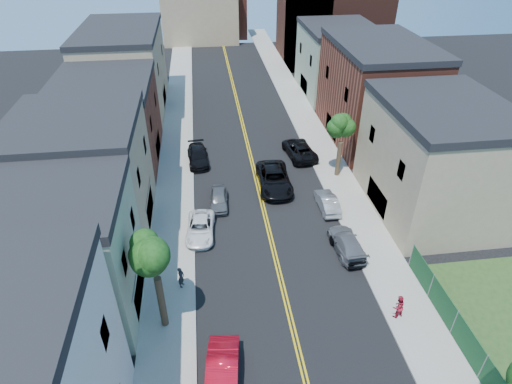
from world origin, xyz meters
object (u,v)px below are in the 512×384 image
object	(u,v)px
red_sedan	(222,377)
black_car_left	(198,156)
silver_car_right	(327,202)
grey_car_left	(219,199)
pedestrian_left	(181,277)
pedestrian_right	(398,307)
black_car_right	(347,248)
black_suv_lane	(274,179)
dark_car_right_far	(299,149)
grey_car_right	(347,243)
white_pickup	(200,228)

from	to	relation	value
red_sedan	black_car_left	distance (m)	25.04
black_car_left	silver_car_right	size ratio (longest dim) A/B	1.22
red_sedan	grey_car_left	xyz separation A→B (m)	(0.79, 17.12, -0.16)
black_car_left	silver_car_right	distance (m)	14.60
pedestrian_left	pedestrian_right	world-z (taller)	pedestrian_right
black_car_right	black_suv_lane	world-z (taller)	black_suv_lane
dark_car_right_far	pedestrian_right	xyz separation A→B (m)	(1.62, -21.72, 0.24)
black_car_left	black_car_right	distance (m)	18.99
red_sedan	black_car_left	size ratio (longest dim) A/B	1.02
grey_car_left	black_suv_lane	bearing A→B (deg)	26.53
black_car_left	silver_car_right	bearing A→B (deg)	-44.71
red_sedan	dark_car_right_far	size ratio (longest dim) A/B	0.90
grey_car_right	pedestrian_right	distance (m)	6.77
black_car_right	white_pickup	bearing A→B (deg)	-25.30
grey_car_right	black_suv_lane	distance (m)	10.28
silver_car_right	black_car_right	bearing A→B (deg)	88.18
black_car_left	dark_car_right_far	distance (m)	10.58
pedestrian_right	white_pickup	bearing A→B (deg)	-52.68
grey_car_left	silver_car_right	bearing A→B (deg)	-7.12
grey_car_left	dark_car_right_far	xyz separation A→B (m)	(8.88, 7.88, 0.11)
silver_car_right	pedestrian_left	size ratio (longest dim) A/B	2.48
silver_car_right	grey_car_left	bearing A→B (deg)	-11.13
grey_car_left	black_car_right	xyz separation A→B (m)	(9.19, -7.65, 0.00)
red_sedan	black_car_left	world-z (taller)	red_sedan
white_pickup	dark_car_right_far	xyz separation A→B (m)	(10.58, 11.75, 0.13)
white_pickup	silver_car_right	distance (m)	11.21
silver_car_right	pedestrian_left	distance (m)	14.61
red_sedan	silver_car_right	distance (m)	18.42
pedestrian_right	black_car_right	bearing A→B (deg)	-91.50
grey_car_left	silver_car_right	size ratio (longest dim) A/B	0.97
white_pickup	silver_car_right	size ratio (longest dim) A/B	1.15
black_car_right	pedestrian_left	distance (m)	12.41
black_car_left	black_suv_lane	distance (m)	8.97
white_pickup	black_car_right	xyz separation A→B (m)	(10.89, -3.77, 0.02)
silver_car_right	dark_car_right_far	size ratio (longest dim) A/B	0.73
pedestrian_left	pedestrian_right	size ratio (longest dim) A/B	0.94
grey_car_left	black_suv_lane	size ratio (longest dim) A/B	0.62
red_sedan	grey_car_right	xyz separation A→B (m)	(10.09, 9.93, -0.13)
white_pickup	grey_car_right	world-z (taller)	grey_car_right
grey_car_right	pedestrian_right	xyz separation A→B (m)	(1.20, -6.65, 0.32)
silver_car_right	pedestrian_right	xyz separation A→B (m)	(1.20, -12.14, 0.35)
pedestrian_right	grey_car_left	bearing A→B (deg)	-66.25
black_car_left	grey_car_right	size ratio (longest dim) A/B	1.03
red_sedan	grey_car_right	bearing A→B (deg)	51.15
dark_car_right_far	pedestrian_left	distance (m)	21.05
dark_car_right_far	pedestrian_right	distance (m)	21.78
red_sedan	black_car_left	xyz separation A→B (m)	(-0.91, 25.02, -0.11)
grey_car_left	black_car_right	world-z (taller)	black_car_right
grey_car_right	silver_car_right	distance (m)	5.48
white_pickup	pedestrian_left	world-z (taller)	pedestrian_left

